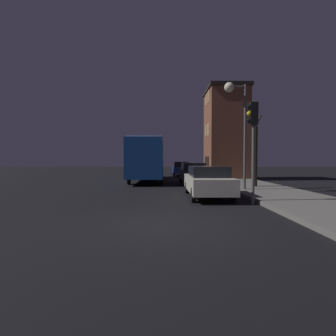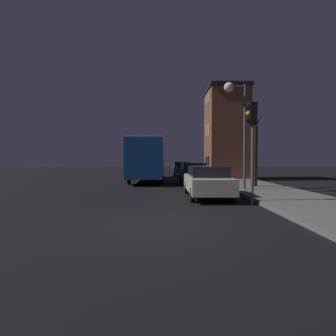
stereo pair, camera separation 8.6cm
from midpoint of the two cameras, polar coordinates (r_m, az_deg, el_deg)
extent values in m
plane|color=black|center=(7.65, -1.14, -11.88)|extent=(120.00, 120.00, 0.00)
cube|color=brown|center=(25.29, 12.33, 7.13)|extent=(3.45, 4.41, 8.00)
cube|color=black|center=(26.01, 12.39, 16.27)|extent=(3.69, 4.65, 0.30)
cube|color=black|center=(24.25, 8.59, 1.23)|extent=(0.03, 0.70, 1.10)
cube|color=black|center=(25.44, 8.15, 1.25)|extent=(0.03, 0.70, 1.10)
cube|color=#E5C67F|center=(24.41, 8.63, 8.29)|extent=(0.03, 0.70, 1.10)
cube|color=#E5C67F|center=(25.59, 8.18, 7.99)|extent=(0.03, 0.70, 1.10)
cube|color=#E5C67F|center=(24.92, 8.66, 15.16)|extent=(0.03, 0.70, 1.10)
cube|color=#E5C67F|center=(26.08, 8.21, 14.56)|extent=(0.03, 0.70, 1.10)
cylinder|color=#4C4C4C|center=(15.19, 16.25, 6.45)|extent=(0.14, 0.14, 5.78)
cylinder|color=#4C4C4C|center=(15.55, 14.69, 16.80)|extent=(0.90, 0.09, 0.09)
sphere|color=#F4EAC6|center=(15.42, 13.00, 16.74)|extent=(0.54, 0.54, 0.54)
cylinder|color=#4C4C4C|center=(11.06, 17.84, 0.65)|extent=(0.12, 0.12, 3.21)
cube|color=black|center=(11.22, 17.94, 11.20)|extent=(0.30, 0.24, 0.90)
sphere|color=black|center=(11.21, 17.06, 12.61)|extent=(0.20, 0.20, 0.20)
sphere|color=yellow|center=(11.16, 17.05, 11.25)|extent=(0.20, 0.20, 0.20)
sphere|color=black|center=(11.12, 17.04, 9.88)|extent=(0.20, 0.20, 0.20)
cylinder|color=#2D2319|center=(17.01, 18.25, 2.46)|extent=(0.30, 0.30, 3.72)
cylinder|color=#2D2319|center=(17.11, 17.03, 11.00)|extent=(0.90, 0.13, 1.41)
cylinder|color=#2D2319|center=(17.25, 17.32, 10.37)|extent=(0.69, 0.44, 1.09)
cylinder|color=#2D2319|center=(17.48, 18.91, 9.74)|extent=(0.68, 0.61, 0.82)
cube|color=#194793|center=(22.68, -4.44, 2.06)|extent=(2.57, 10.73, 2.86)
cube|color=black|center=(22.69, -4.45, 3.36)|extent=(2.59, 9.88, 1.03)
cube|color=#B2B2B2|center=(22.73, -4.45, 5.81)|extent=(2.44, 10.20, 0.12)
cylinder|color=black|center=(26.16, -1.33, -1.10)|extent=(0.18, 0.96, 0.96)
cylinder|color=black|center=(26.29, -6.55, -1.10)|extent=(0.18, 0.96, 0.96)
cylinder|color=black|center=(19.19, -1.54, -2.16)|extent=(0.18, 0.96, 0.96)
cylinder|color=black|center=(19.37, -8.63, -2.14)|extent=(0.18, 0.96, 0.96)
cube|color=beige|center=(12.80, 8.33, -3.32)|extent=(1.85, 4.68, 0.70)
cube|color=black|center=(12.53, 8.51, -0.72)|extent=(1.63, 2.44, 0.49)
cylinder|color=black|center=(14.47, 10.65, -4.13)|extent=(0.18, 0.64, 0.64)
cylinder|color=black|center=(14.24, 4.02, -4.20)|extent=(0.18, 0.64, 0.64)
cylinder|color=black|center=(11.53, 13.66, -5.68)|extent=(0.18, 0.64, 0.64)
cylinder|color=black|center=(11.23, 5.32, -5.83)|extent=(0.18, 0.64, 0.64)
cube|color=black|center=(20.04, 5.33, -1.45)|extent=(1.88, 4.38, 0.73)
cube|color=black|center=(19.80, 5.41, 0.35)|extent=(1.66, 2.28, 0.54)
cylinder|color=black|center=(21.58, 7.18, -2.20)|extent=(0.18, 0.61, 0.61)
cylinder|color=black|center=(21.41, 2.65, -2.21)|extent=(0.18, 0.61, 0.61)
cylinder|color=black|center=(18.77, 8.38, -2.80)|extent=(0.18, 0.61, 0.61)
cylinder|color=black|center=(18.58, 3.18, -2.83)|extent=(0.18, 0.61, 0.61)
cube|color=navy|center=(29.53, 2.73, -0.42)|extent=(1.79, 4.71, 0.70)
cube|color=black|center=(29.28, 2.76, 0.81)|extent=(1.57, 2.45, 0.59)
cylinder|color=black|center=(31.13, 4.04, -0.95)|extent=(0.18, 0.62, 0.62)
cylinder|color=black|center=(31.03, 1.08, -0.96)|extent=(0.18, 0.62, 0.62)
cylinder|color=black|center=(28.08, 4.56, -1.25)|extent=(0.18, 0.62, 0.62)
cylinder|color=black|center=(27.98, 1.28, -1.26)|extent=(0.18, 0.62, 0.62)
camera|label=1|loc=(0.04, -90.13, 0.00)|focal=28.00mm
camera|label=2|loc=(0.04, 89.87, 0.00)|focal=28.00mm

